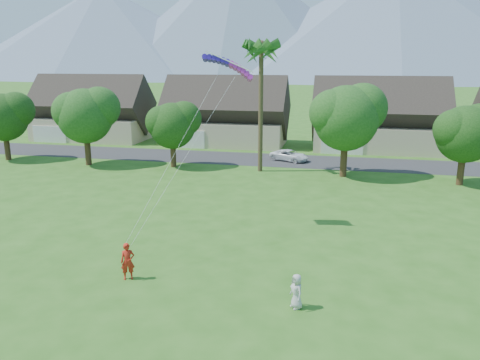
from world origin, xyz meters
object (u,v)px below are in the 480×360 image
(watcher, at_px, (297,291))
(parked_car, at_px, (289,155))
(kite_flyer, at_px, (128,261))
(parafoil_kite, at_px, (229,64))

(watcher, distance_m, parked_car, 31.40)
(watcher, relative_size, parked_car, 0.37)
(parked_car, bearing_deg, watcher, -149.39)
(kite_flyer, relative_size, watcher, 1.19)
(watcher, xyz_separation_m, parked_car, (-3.81, 31.16, -0.20))
(parked_car, bearing_deg, parafoil_kite, -160.67)
(kite_flyer, relative_size, parafoil_kite, 0.55)
(watcher, bearing_deg, parafoil_kite, 173.03)
(kite_flyer, distance_m, parked_car, 30.47)
(kite_flyer, bearing_deg, watcher, -33.45)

